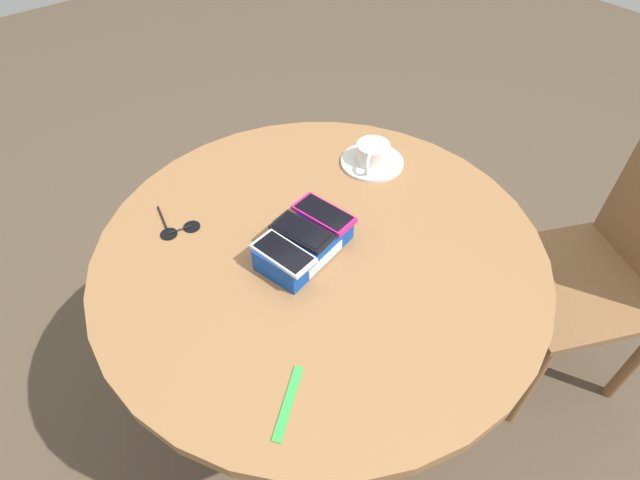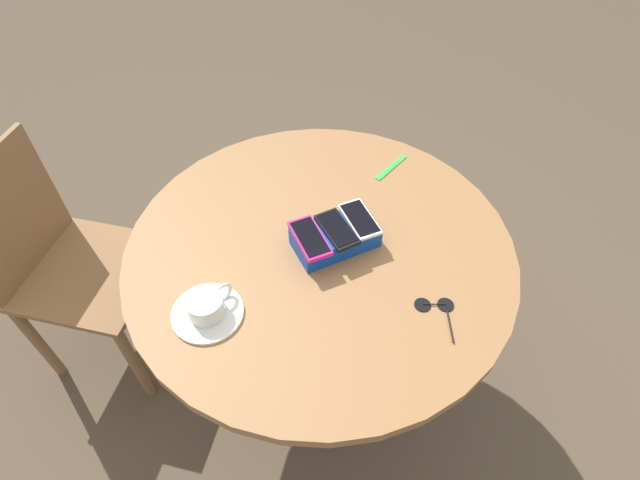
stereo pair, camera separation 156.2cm
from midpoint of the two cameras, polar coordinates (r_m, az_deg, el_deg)
ground_plane at (r=1.66m, az=8.88°, el=-43.52°), size 8.00×8.00×0.00m
round_table at (r=1.02m, az=14.40°, el=-42.89°), size 1.00×1.00×0.77m
phone_box at (r=0.87m, az=14.19°, el=-44.21°), size 0.23×0.16×0.06m
phone_white at (r=0.83m, az=11.65°, el=-48.43°), size 0.09×0.14×0.01m
phone_black at (r=0.84m, az=14.24°, el=-44.02°), size 0.09×0.14×0.01m
phone_magenta at (r=0.85m, az=17.38°, el=-39.71°), size 0.09×0.15×0.01m
saucer at (r=0.99m, az=20.93°, el=-23.48°), size 0.16×0.16×0.01m
coffee_cup at (r=0.96m, az=21.44°, el=-22.97°), size 0.11×0.09×0.06m
lanyard_strap at (r=0.96m, az=19.02°, el=-65.17°), size 0.12×0.10×0.00m
sunglasses at (r=0.90m, az=-11.63°, el=-39.74°), size 0.09×0.13×0.01m
chair_near_window at (r=1.58m, az=45.07°, el=-26.12°), size 0.55×0.55×0.85m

